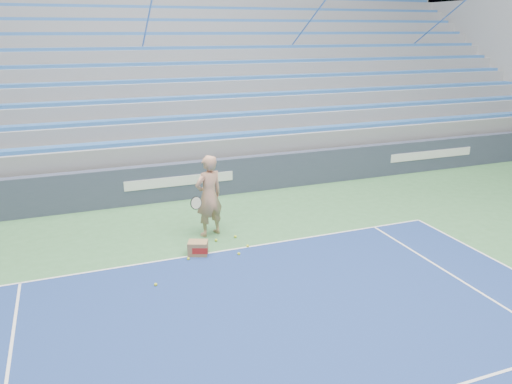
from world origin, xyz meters
TOP-DOWN VIEW (x-y plane):
  - sponsor_barrier at (0.00, 15.88)m, footprint 30.00×0.32m
  - bleachers at (0.00, 21.60)m, footprint 31.00×9.15m
  - tennis_player at (0.08, 12.94)m, footprint 1.03×0.96m
  - ball_box at (-0.48, 11.91)m, footprint 0.52×0.46m
  - tennis_ball_0 at (-0.75, 11.72)m, footprint 0.07×0.07m
  - tennis_ball_1 at (0.36, 11.57)m, footprint 0.07×0.07m
  - tennis_ball_2 at (0.10, 12.48)m, footprint 0.07×0.07m
  - tennis_ball_3 at (-1.62, 10.81)m, footprint 0.07×0.07m
  - tennis_ball_4 at (0.60, 12.52)m, footprint 0.07×0.07m
  - tennis_ball_5 at (0.69, 11.89)m, footprint 0.07×0.07m

SIDE VIEW (x-z plane):
  - tennis_ball_0 at x=-0.75m, z-range 0.00..0.07m
  - tennis_ball_1 at x=0.36m, z-range 0.00..0.07m
  - tennis_ball_2 at x=0.10m, z-range 0.00..0.07m
  - tennis_ball_3 at x=-1.62m, z-range 0.00..0.07m
  - tennis_ball_4 at x=0.60m, z-range 0.00..0.07m
  - tennis_ball_5 at x=0.69m, z-range 0.00..0.07m
  - ball_box at x=-0.48m, z-range 0.00..0.32m
  - sponsor_barrier at x=0.00m, z-range 0.00..1.10m
  - tennis_player at x=0.08m, z-range 0.00..2.00m
  - bleachers at x=0.00m, z-range -1.29..6.01m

